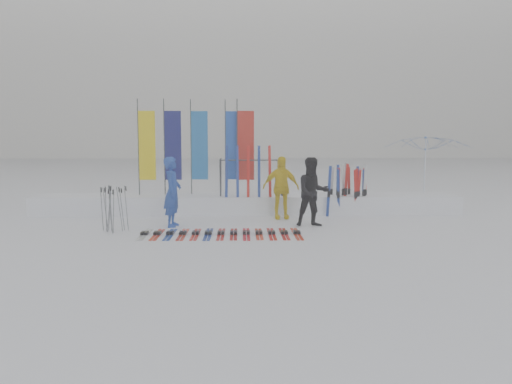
{
  "coord_description": "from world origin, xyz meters",
  "views": [
    {
      "loc": [
        -0.22,
        -12.04,
        2.38
      ],
      "look_at": [
        0.2,
        1.6,
        1.0
      ],
      "focal_mm": 35.0,
      "sensor_mm": 36.0,
      "label": 1
    }
  ],
  "objects_px": {
    "person_blue": "(172,192)",
    "ski_rack": "(251,172)",
    "ski_row": "(221,233)",
    "tent_canopy": "(427,171)",
    "person_yellow": "(281,188)",
    "person_black": "(313,192)"
  },
  "relations": [
    {
      "from": "tent_canopy",
      "to": "ski_row",
      "type": "relative_size",
      "value": 0.73
    },
    {
      "from": "person_blue",
      "to": "person_yellow",
      "type": "relative_size",
      "value": 1.01
    },
    {
      "from": "person_blue",
      "to": "tent_canopy",
      "type": "relative_size",
      "value": 0.65
    },
    {
      "from": "person_blue",
      "to": "ski_rack",
      "type": "distance_m",
      "value": 3.24
    },
    {
      "from": "person_blue",
      "to": "tent_canopy",
      "type": "bearing_deg",
      "value": -63.4
    },
    {
      "from": "person_blue",
      "to": "ski_row",
      "type": "xyz_separation_m",
      "value": [
        1.41,
        -1.27,
        -0.94
      ]
    },
    {
      "from": "person_blue",
      "to": "ski_rack",
      "type": "height_order",
      "value": "person_blue"
    },
    {
      "from": "person_black",
      "to": "person_blue",
      "type": "bearing_deg",
      "value": 171.67
    },
    {
      "from": "tent_canopy",
      "to": "ski_row",
      "type": "xyz_separation_m",
      "value": [
        -7.06,
        -4.71,
        -1.31
      ]
    },
    {
      "from": "person_blue",
      "to": "person_yellow",
      "type": "height_order",
      "value": "person_blue"
    },
    {
      "from": "person_blue",
      "to": "ski_row",
      "type": "height_order",
      "value": "person_blue"
    },
    {
      "from": "ski_rack",
      "to": "ski_row",
      "type": "bearing_deg",
      "value": -103.3
    },
    {
      "from": "person_blue",
      "to": "ski_rack",
      "type": "xyz_separation_m",
      "value": [
        2.26,
        2.29,
        0.4
      ]
    },
    {
      "from": "person_yellow",
      "to": "tent_canopy",
      "type": "bearing_deg",
      "value": 15.27
    },
    {
      "from": "tent_canopy",
      "to": "person_yellow",
      "type": "bearing_deg",
      "value": -158.58
    },
    {
      "from": "ski_rack",
      "to": "person_black",
      "type": "bearing_deg",
      "value": -54.93
    },
    {
      "from": "person_black",
      "to": "person_yellow",
      "type": "bearing_deg",
      "value": 111.47
    },
    {
      "from": "person_yellow",
      "to": "person_black",
      "type": "bearing_deg",
      "value": -67.69
    },
    {
      "from": "person_black",
      "to": "person_yellow",
      "type": "height_order",
      "value": "person_black"
    },
    {
      "from": "ski_rack",
      "to": "person_blue",
      "type": "bearing_deg",
      "value": -134.54
    },
    {
      "from": "tent_canopy",
      "to": "ski_rack",
      "type": "distance_m",
      "value": 6.32
    },
    {
      "from": "person_blue",
      "to": "person_black",
      "type": "distance_m",
      "value": 3.93
    }
  ]
}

